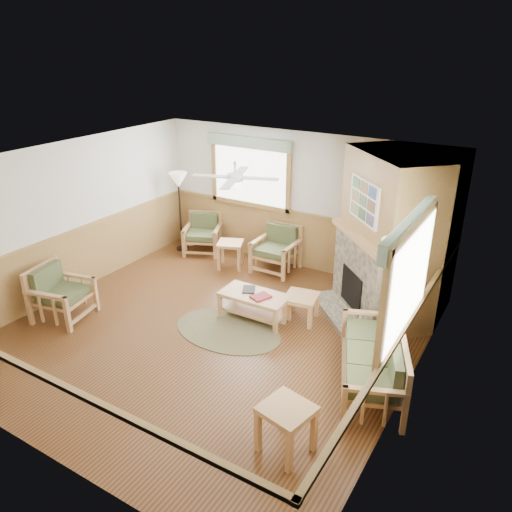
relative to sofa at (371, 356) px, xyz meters
The scene contains 24 objects.
floor 2.59m from the sofa, behind, with size 6.00×6.00×0.01m, color #533017.
ceiling 3.42m from the sofa, behind, with size 6.00×6.00×0.01m, color white.
wall_back 3.98m from the sofa, 131.17° to the left, with size 6.00×0.02×2.70m, color silver.
wall_front 4.11m from the sofa, 129.59° to the right, with size 6.00×0.02×2.70m, color silver.
wall_left 5.63m from the sofa, behind, with size 0.02×6.00×2.70m, color silver.
wall_right 1.03m from the sofa, 10.58° to the right, with size 0.02×6.00×2.70m, color silver.
wainscot 2.55m from the sofa, behind, with size 6.00×6.00×1.10m, color olive, non-canonical shape.
fireplace 2.23m from the sofa, 104.27° to the left, with size 2.20×2.20×2.70m, color olive, non-canonical shape.
window_back 5.10m from the sofa, 141.76° to the left, with size 1.90×0.16×1.50m, color white, non-canonical shape.
window_right 2.16m from the sofa, 34.72° to the right, with size 0.16×1.90×1.50m, color white, non-canonical shape.
ceiling_fan 3.18m from the sofa, behind, with size 1.24×1.24×0.36m, color white, non-canonical shape.
sofa is the anchor object (origin of this frame).
armchair_back_left 5.23m from the sofa, 151.88° to the left, with size 0.73×0.73×0.82m, color tan, non-canonical shape.
armchair_back_right 3.74m from the sofa, 138.79° to the left, with size 0.79×0.79×0.89m, color tan, non-canonical shape.
armchair_left 5.00m from the sofa, 169.06° to the right, with size 0.80×0.80×0.89m, color tan, non-canonical shape.
coffee_table 2.30m from the sofa, 163.53° to the left, with size 1.13×0.56×0.45m, color tan, non-canonical shape.
end_table_chairs 4.24m from the sofa, 149.90° to the left, with size 0.48×0.46×0.54m, color tan, non-canonical shape.
end_table_sofa 1.68m from the sofa, 103.74° to the right, with size 0.54×0.51×0.60m, color tan, non-canonical shape.
footstool 1.84m from the sofa, 146.69° to the left, with size 0.51×0.51×0.45m, color tan, non-canonical shape.
braided_rug 2.40m from the sofa, behind, with size 1.80×1.80×0.01m, color brown.
floor_lamp_left 5.64m from the sofa, 155.19° to the left, with size 0.39×0.39×1.72m, color black, non-canonical shape.
floor_lamp_right 0.81m from the sofa, 90.00° to the left, with size 0.42×0.42×1.86m, color black, non-canonical shape.
book_red 2.14m from the sofa, 163.68° to the left, with size 0.22×0.30×0.03m, color maroon.
book_dark 2.46m from the sofa, 162.96° to the left, with size 0.20×0.27×0.03m, color black.
Camera 1 is at (4.08, -5.38, 4.27)m, focal length 35.00 mm.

